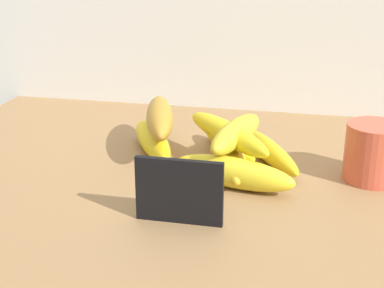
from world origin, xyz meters
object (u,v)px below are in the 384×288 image
at_px(coffee_mug, 376,153).
at_px(banana_2, 229,144).
at_px(banana_5, 160,117).
at_px(banana_4, 233,173).
at_px(banana_0, 233,160).
at_px(banana_1, 153,140).
at_px(banana_3, 268,151).
at_px(chalkboard_sign, 179,194).
at_px(banana_7, 236,133).
at_px(banana_6, 227,133).

bearing_deg(coffee_mug, banana_2, 165.65).
bearing_deg(coffee_mug, banana_5, 173.99).
bearing_deg(banana_2, banana_4, -78.57).
height_order(banana_0, banana_5, banana_5).
height_order(banana_1, banana_3, banana_1).
xyz_separation_m(coffee_mug, banana_1, (-0.35, 0.04, -0.02)).
height_order(chalkboard_sign, banana_5, same).
bearing_deg(banana_0, banana_5, 157.86).
height_order(banana_2, banana_4, banana_4).
height_order(banana_3, banana_4, banana_4).
height_order(banana_5, banana_7, banana_5).
relative_size(banana_6, banana_7, 1.25).
relative_size(banana_1, banana_7, 1.06).
relative_size(coffee_mug, banana_2, 0.59).
distance_m(coffee_mug, banana_6, 0.22).
bearing_deg(banana_3, chalkboard_sign, -111.02).
bearing_deg(banana_6, banana_7, -15.08).
bearing_deg(banana_1, banana_4, -36.42).
bearing_deg(chalkboard_sign, banana_1, 113.77).
relative_size(coffee_mug, banana_5, 0.50).
distance_m(banana_0, banana_2, 0.08).
height_order(coffee_mug, banana_2, coffee_mug).
distance_m(banana_5, banana_7, 0.14).
distance_m(banana_0, banana_6, 0.04).
relative_size(chalkboard_sign, banana_6, 0.53).
relative_size(banana_4, banana_6, 0.87).
height_order(banana_3, banana_5, banana_5).
relative_size(banana_1, banana_3, 0.87).
height_order(chalkboard_sign, banana_6, chalkboard_sign).
bearing_deg(banana_3, banana_0, -128.92).
height_order(coffee_mug, banana_6, coffee_mug).
bearing_deg(banana_5, banana_2, 11.38).
height_order(chalkboard_sign, banana_7, chalkboard_sign).
distance_m(banana_2, banana_6, 0.07).
bearing_deg(banana_2, banana_3, -12.47).
xyz_separation_m(banana_1, banana_4, (0.15, -0.11, 0.00)).
height_order(banana_3, banana_7, banana_7).
relative_size(coffee_mug, banana_7, 0.60).
bearing_deg(coffee_mug, banana_7, -178.40).
xyz_separation_m(coffee_mug, banana_3, (-0.16, 0.04, -0.03)).
bearing_deg(banana_6, banana_5, 162.30).
distance_m(banana_3, banana_4, 0.12).
distance_m(coffee_mug, banana_4, 0.21).
xyz_separation_m(chalkboard_sign, banana_5, (-0.09, 0.22, 0.02)).
xyz_separation_m(banana_0, banana_5, (-0.13, 0.05, 0.04)).
relative_size(coffee_mug, banana_1, 0.56).
xyz_separation_m(banana_4, banana_6, (-0.02, 0.07, 0.03)).
relative_size(chalkboard_sign, banana_0, 0.65).
bearing_deg(chalkboard_sign, coffee_mug, 37.45).
bearing_deg(banana_5, banana_0, -22.14).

